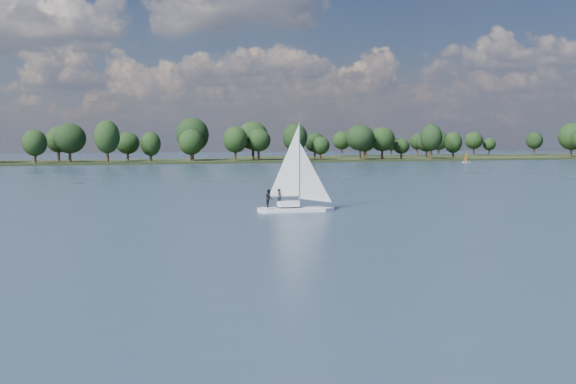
% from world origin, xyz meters
% --- Properties ---
extents(ground, '(700.00, 700.00, 0.00)m').
position_xyz_m(ground, '(0.00, 100.00, 0.00)').
color(ground, '#233342').
rests_on(ground, ground).
extents(far_shore, '(660.00, 40.00, 1.50)m').
position_xyz_m(far_shore, '(0.00, 212.00, 0.00)').
color(far_shore, black).
rests_on(far_shore, ground).
extents(far_shore_back, '(220.00, 30.00, 1.40)m').
position_xyz_m(far_shore_back, '(160.00, 260.00, 0.00)').
color(far_shore_back, black).
rests_on(far_shore_back, ground).
extents(sailboat, '(7.57, 2.85, 9.73)m').
position_xyz_m(sailboat, '(-9.88, 40.23, 2.71)').
color(sailboat, white).
rests_on(sailboat, ground).
extents(dinghy_orange, '(3.11, 1.62, 4.74)m').
position_xyz_m(dinghy_orange, '(108.47, 171.95, 1.12)').
color(dinghy_orange, silver).
rests_on(dinghy_orange, ground).
extents(treeline, '(562.79, 74.18, 18.76)m').
position_xyz_m(treeline, '(-4.44, 208.09, 8.08)').
color(treeline, black).
rests_on(treeline, ground).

